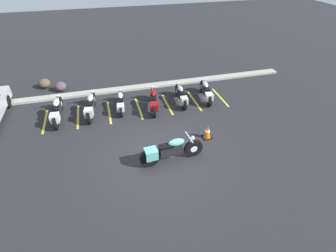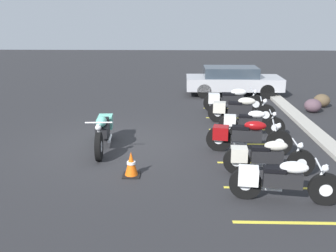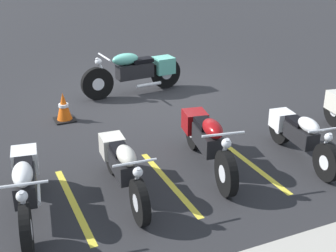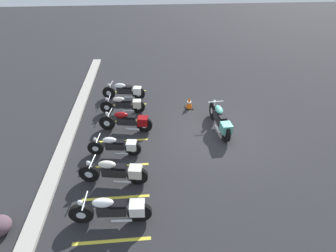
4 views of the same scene
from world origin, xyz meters
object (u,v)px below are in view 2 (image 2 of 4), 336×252
parked_bike_3 (244,136)px  landscape_rock_0 (313,106)px  parked_bike_4 (264,157)px  traffic_cone (131,165)px  parked_bike_0 (231,100)px  parked_bike_2 (248,122)px  motorcycle_teal_featured (103,130)px  car_silver (233,80)px  landscape_rock_1 (322,101)px  parked_bike_5 (279,180)px  parked_bike_1 (238,109)px

parked_bike_3 → landscape_rock_0: parked_bike_3 is taller
parked_bike_4 → traffic_cone: size_ratio=3.58×
landscape_rock_0 → traffic_cone: bearing=-44.7°
parked_bike_0 → parked_bike_2: (2.93, 0.16, -0.06)m
motorcycle_teal_featured → parked_bike_0: (-4.20, 4.07, -0.03)m
parked_bike_2 → car_silver: size_ratio=0.47×
parked_bike_4 → car_silver: car_silver is taller
parked_bike_2 → parked_bike_4: 3.05m
landscape_rock_0 → landscape_rock_1: (-0.90, 0.65, 0.00)m
parked_bike_4 → parked_bike_5: parked_bike_5 is taller
parked_bike_2 → landscape_rock_1: 5.32m
parked_bike_5 → traffic_cone: size_ratio=3.72×
parked_bike_2 → parked_bike_5: 4.41m
motorcycle_teal_featured → parked_bike_3: 3.88m
parked_bike_1 → landscape_rock_0: 3.46m
parked_bike_1 → landscape_rock_0: (-1.59, 3.06, -0.22)m
parked_bike_1 → parked_bike_5: (5.84, -0.02, -0.02)m
parked_bike_0 → parked_bike_5: (7.34, 0.03, -0.03)m
parked_bike_2 → parked_bike_5: size_ratio=0.92×
parked_bike_2 → landscape_rock_1: parked_bike_2 is taller
parked_bike_2 → traffic_cone: bearing=-128.1°
car_silver → landscape_rock_1: (2.35, 3.27, -0.42)m
motorcycle_teal_featured → landscape_rock_0: size_ratio=3.91×
parked_bike_5 → landscape_rock_1: size_ratio=3.40×
parked_bike_0 → parked_bike_4: size_ratio=1.11×
parked_bike_0 → landscape_rock_0: (-0.09, 3.12, -0.23)m
parked_bike_0 → landscape_rock_1: size_ratio=3.61×
parked_bike_4 → car_silver: 9.33m
motorcycle_teal_featured → parked_bike_0: 5.85m
landscape_rock_1 → traffic_cone: size_ratio=1.10×
motorcycle_teal_featured → parked_bike_2: motorcycle_teal_featured is taller
car_silver → parked_bike_0: bearing=-98.1°
parked_bike_1 → landscape_rock_1: parked_bike_1 is taller
parked_bike_0 → landscape_rock_0: parked_bike_0 is taller
parked_bike_2 → landscape_rock_0: (-3.02, 2.96, -0.16)m
landscape_rock_1 → parked_bike_0: bearing=-75.3°
motorcycle_teal_featured → landscape_rock_0: bearing=116.6°
landscape_rock_0 → traffic_cone: 8.78m
parked_bike_3 → landscape_rock_0: size_ratio=3.58×
parked_bike_2 → parked_bike_3: size_ratio=0.89×
motorcycle_teal_featured → parked_bike_2: 4.42m
parked_bike_4 → landscape_rock_1: bearing=65.5°
motorcycle_teal_featured → parked_bike_4: motorcycle_teal_featured is taller
parked_bike_5 → landscape_rock_0: bearing=76.0°
motorcycle_teal_featured → parked_bike_2: size_ratio=1.23×
landscape_rock_1 → traffic_cone: 9.88m
parked_bike_2 → car_silver: 6.28m
car_silver → parked_bike_5: bearing=-92.2°
parked_bike_3 → parked_bike_5: parked_bike_3 is taller
parked_bike_1 → parked_bike_2: 1.43m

